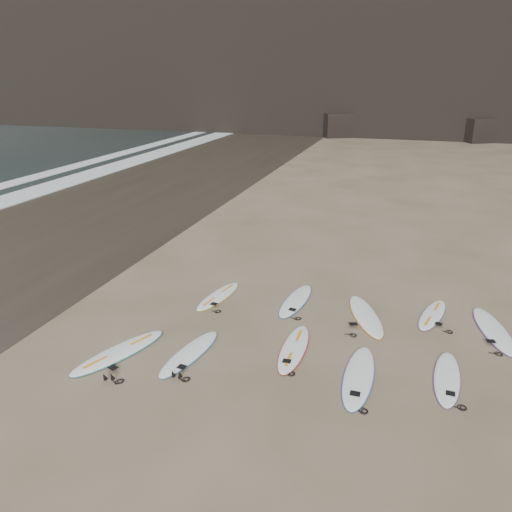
{
  "coord_description": "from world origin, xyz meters",
  "views": [
    {
      "loc": [
        2.23,
        -10.32,
        6.55
      ],
      "look_at": [
        -1.84,
        2.71,
        1.5
      ],
      "focal_mm": 35.0,
      "sensor_mm": 36.0,
      "label": 1
    }
  ],
  "objects_px": {
    "surfboard_6": "(296,300)",
    "surfboard_9": "(494,330)",
    "surfboard_0": "(119,352)",
    "surfboard_2": "(294,348)",
    "surfboard_4": "(447,378)",
    "surfboard_7": "(366,315)",
    "surfboard_1": "(190,353)",
    "surfboard_8": "(432,315)",
    "surfboard_5": "(218,296)",
    "surfboard_3": "(359,376)"
  },
  "relations": [
    {
      "from": "surfboard_6",
      "to": "surfboard_7",
      "type": "xyz_separation_m",
      "value": [
        2.12,
        -0.38,
        0.0
      ]
    },
    {
      "from": "surfboard_9",
      "to": "surfboard_7",
      "type": "bearing_deg",
      "value": 170.6
    },
    {
      "from": "surfboard_6",
      "to": "surfboard_9",
      "type": "xyz_separation_m",
      "value": [
        5.49,
        -0.22,
        0.0
      ]
    },
    {
      "from": "surfboard_1",
      "to": "surfboard_2",
      "type": "xyz_separation_m",
      "value": [
        2.4,
        0.98,
        0.0
      ]
    },
    {
      "from": "surfboard_5",
      "to": "surfboard_8",
      "type": "distance_m",
      "value": 6.34
    },
    {
      "from": "surfboard_4",
      "to": "surfboard_6",
      "type": "bearing_deg",
      "value": 148.18
    },
    {
      "from": "surfboard_1",
      "to": "surfboard_9",
      "type": "xyz_separation_m",
      "value": [
        7.31,
        3.49,
        0.0
      ]
    },
    {
      "from": "surfboard_5",
      "to": "surfboard_4",
      "type": "bearing_deg",
      "value": -11.8
    },
    {
      "from": "surfboard_7",
      "to": "surfboard_8",
      "type": "height_order",
      "value": "surfboard_7"
    },
    {
      "from": "surfboard_3",
      "to": "surfboard_7",
      "type": "relative_size",
      "value": 1.0
    },
    {
      "from": "surfboard_6",
      "to": "surfboard_9",
      "type": "relative_size",
      "value": 0.92
    },
    {
      "from": "surfboard_5",
      "to": "surfboard_1",
      "type": "bearing_deg",
      "value": -71.03
    },
    {
      "from": "surfboard_0",
      "to": "surfboard_5",
      "type": "relative_size",
      "value": 1.19
    },
    {
      "from": "surfboard_3",
      "to": "surfboard_0",
      "type": "bearing_deg",
      "value": -172.56
    },
    {
      "from": "surfboard_6",
      "to": "surfboard_7",
      "type": "relative_size",
      "value": 0.93
    },
    {
      "from": "surfboard_7",
      "to": "surfboard_1",
      "type": "bearing_deg",
      "value": -160.45
    },
    {
      "from": "surfboard_6",
      "to": "surfboard_8",
      "type": "distance_m",
      "value": 3.95
    },
    {
      "from": "surfboard_0",
      "to": "surfboard_7",
      "type": "height_order",
      "value": "surfboard_0"
    },
    {
      "from": "surfboard_0",
      "to": "surfboard_8",
      "type": "distance_m",
      "value": 8.67
    },
    {
      "from": "surfboard_4",
      "to": "surfboard_5",
      "type": "relative_size",
      "value": 1.01
    },
    {
      "from": "surfboard_2",
      "to": "surfboard_8",
      "type": "distance_m",
      "value": 4.49
    },
    {
      "from": "surfboard_3",
      "to": "surfboard_9",
      "type": "bearing_deg",
      "value": 45.85
    },
    {
      "from": "surfboard_7",
      "to": "surfboard_9",
      "type": "distance_m",
      "value": 3.37
    },
    {
      "from": "surfboard_1",
      "to": "surfboard_7",
      "type": "xyz_separation_m",
      "value": [
        3.94,
        3.34,
        0.0
      ]
    },
    {
      "from": "surfboard_5",
      "to": "surfboard_7",
      "type": "bearing_deg",
      "value": 9.6
    },
    {
      "from": "surfboard_0",
      "to": "surfboard_9",
      "type": "relative_size",
      "value": 1.01
    },
    {
      "from": "surfboard_1",
      "to": "surfboard_3",
      "type": "height_order",
      "value": "surfboard_3"
    },
    {
      "from": "surfboard_9",
      "to": "surfboard_5",
      "type": "bearing_deg",
      "value": 169.09
    },
    {
      "from": "surfboard_6",
      "to": "surfboard_5",
      "type": "bearing_deg",
      "value": -165.74
    },
    {
      "from": "surfboard_9",
      "to": "surfboard_4",
      "type": "bearing_deg",
      "value": -127.44
    },
    {
      "from": "surfboard_8",
      "to": "surfboard_4",
      "type": "bearing_deg",
      "value": -70.84
    },
    {
      "from": "surfboard_2",
      "to": "surfboard_7",
      "type": "height_order",
      "value": "surfboard_7"
    },
    {
      "from": "surfboard_0",
      "to": "surfboard_2",
      "type": "relative_size",
      "value": 1.12
    },
    {
      "from": "surfboard_1",
      "to": "surfboard_3",
      "type": "bearing_deg",
      "value": 12.16
    },
    {
      "from": "surfboard_0",
      "to": "surfboard_7",
      "type": "bearing_deg",
      "value": 55.51
    },
    {
      "from": "surfboard_0",
      "to": "surfboard_4",
      "type": "height_order",
      "value": "surfboard_0"
    },
    {
      "from": "surfboard_0",
      "to": "surfboard_4",
      "type": "bearing_deg",
      "value": 30.55
    },
    {
      "from": "surfboard_4",
      "to": "surfboard_8",
      "type": "relative_size",
      "value": 1.06
    },
    {
      "from": "surfboard_0",
      "to": "surfboard_2",
      "type": "bearing_deg",
      "value": 41.08
    },
    {
      "from": "surfboard_2",
      "to": "surfboard_5",
      "type": "distance_m",
      "value": 3.77
    },
    {
      "from": "surfboard_1",
      "to": "surfboard_4",
      "type": "xyz_separation_m",
      "value": [
        6.01,
        0.77,
        -0.0
      ]
    },
    {
      "from": "surfboard_2",
      "to": "surfboard_3",
      "type": "height_order",
      "value": "surfboard_3"
    },
    {
      "from": "surfboard_1",
      "to": "surfboard_2",
      "type": "distance_m",
      "value": 2.59
    },
    {
      "from": "surfboard_1",
      "to": "surfboard_8",
      "type": "xyz_separation_m",
      "value": [
        5.75,
        3.98,
        -0.0
      ]
    },
    {
      "from": "surfboard_4",
      "to": "surfboard_7",
      "type": "distance_m",
      "value": 3.3
    },
    {
      "from": "surfboard_2",
      "to": "surfboard_9",
      "type": "distance_m",
      "value": 5.51
    },
    {
      "from": "surfboard_2",
      "to": "surfboard_8",
      "type": "bearing_deg",
      "value": 40.76
    },
    {
      "from": "surfboard_2",
      "to": "surfboard_1",
      "type": "bearing_deg",
      "value": -158.68
    },
    {
      "from": "surfboard_9",
      "to": "surfboard_0",
      "type": "bearing_deg",
      "value": -168.22
    },
    {
      "from": "surfboard_7",
      "to": "surfboard_9",
      "type": "bearing_deg",
      "value": -18.05
    }
  ]
}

